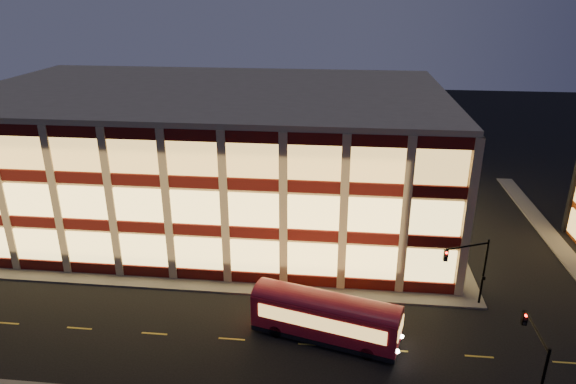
# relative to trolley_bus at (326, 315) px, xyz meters

# --- Properties ---
(ground) EXTENTS (200.00, 200.00, 0.00)m
(ground) POSITION_rel_trolley_bus_xyz_m (-10.94, 5.03, -2.05)
(ground) COLOR black
(ground) RESTS_ON ground
(sidewalk_office_south) EXTENTS (54.00, 2.00, 0.15)m
(sidewalk_office_south) POSITION_rel_trolley_bus_xyz_m (-13.94, 6.03, -1.98)
(sidewalk_office_south) COLOR #514F4C
(sidewalk_office_south) RESTS_ON ground
(sidewalk_office_east) EXTENTS (2.00, 30.00, 0.15)m
(sidewalk_office_east) POSITION_rel_trolley_bus_xyz_m (12.06, 22.03, -1.98)
(sidewalk_office_east) COLOR #514F4C
(sidewalk_office_east) RESTS_ON ground
(sidewalk_tower_west) EXTENTS (2.00, 30.00, 0.15)m
(sidewalk_tower_west) POSITION_rel_trolley_bus_xyz_m (23.06, 22.03, -1.98)
(sidewalk_tower_west) COLOR #514F4C
(sidewalk_tower_west) RESTS_ON ground
(office_building) EXTENTS (50.45, 30.45, 14.50)m
(office_building) POSITION_rel_trolley_bus_xyz_m (-13.86, 21.95, 5.19)
(office_building) COLOR tan
(office_building) RESTS_ON ground
(traffic_signal_far) EXTENTS (3.79, 1.87, 6.00)m
(traffic_signal_far) POSITION_rel_trolley_bus_xyz_m (11.27, 5.27, 2.06)
(traffic_signal_far) COLOR black
(traffic_signal_far) RESTS_ON ground
(traffic_signal_near) EXTENTS (0.32, 4.45, 6.00)m
(traffic_signal_near) POSITION_rel_trolley_bus_xyz_m (12.56, -6.00, 2.07)
(traffic_signal_near) COLOR black
(traffic_signal_near) RESTS_ON ground
(trolley_bus) EXTENTS (11.28, 5.46, 3.71)m
(trolley_bus) POSITION_rel_trolley_bus_xyz_m (0.00, 0.00, 0.00)
(trolley_bus) COLOR maroon
(trolley_bus) RESTS_ON ground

